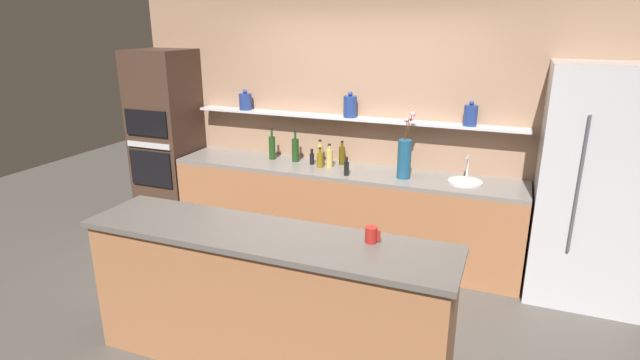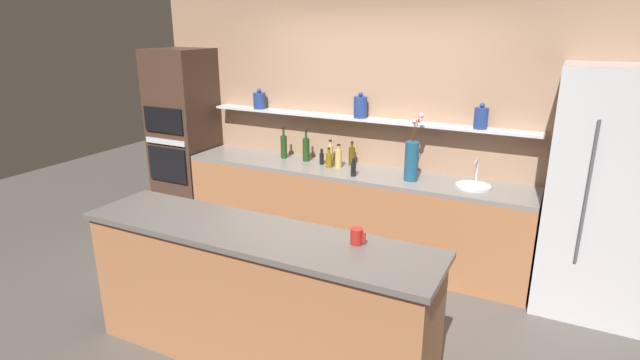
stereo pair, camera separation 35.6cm
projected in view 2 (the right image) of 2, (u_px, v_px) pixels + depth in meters
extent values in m
plane|color=#4C4742|center=(303.00, 313.00, 4.22)|extent=(12.00, 12.00, 0.00)
cube|color=#937056|center=(376.00, 128.00, 5.19)|extent=(5.20, 0.10, 2.60)
cube|color=#B7B7BC|center=(359.00, 119.00, 5.09)|extent=(3.50, 0.18, 0.02)
cylinder|color=navy|center=(259.00, 101.00, 5.57)|extent=(0.14, 0.14, 0.18)
sphere|color=navy|center=(259.00, 91.00, 5.54)|extent=(0.05, 0.05, 0.05)
cylinder|color=navy|center=(360.00, 107.00, 5.04)|extent=(0.14, 0.14, 0.21)
sphere|color=navy|center=(361.00, 94.00, 5.00)|extent=(0.05, 0.05, 0.05)
cylinder|color=navy|center=(481.00, 118.00, 4.53)|extent=(0.13, 0.13, 0.19)
sphere|color=navy|center=(482.00, 105.00, 4.50)|extent=(0.04, 0.04, 0.04)
cube|color=#99603D|center=(349.00, 214.00, 5.20)|extent=(3.60, 0.62, 0.88)
cube|color=slate|center=(350.00, 172.00, 5.06)|extent=(3.60, 0.62, 0.04)
cube|color=#99603D|center=(256.00, 301.00, 3.50)|extent=(2.51, 0.55, 0.98)
cube|color=#56514C|center=(253.00, 234.00, 3.34)|extent=(2.57, 0.61, 0.04)
cube|color=#B7B7BC|center=(607.00, 195.00, 4.01)|extent=(0.91, 0.70, 2.05)
cylinder|color=#4C4C51|center=(587.00, 194.00, 3.73)|extent=(0.02, 0.02, 1.13)
cube|color=#3D281E|center=(185.00, 138.00, 5.94)|extent=(0.65, 0.62, 2.06)
cube|color=black|center=(168.00, 165.00, 5.75)|extent=(0.55, 0.02, 0.40)
cube|color=black|center=(163.00, 120.00, 5.59)|extent=(0.55, 0.02, 0.28)
cube|color=#B7B7BC|center=(165.00, 142.00, 5.66)|extent=(0.57, 0.02, 0.06)
cylinder|color=navy|center=(411.00, 161.00, 4.67)|extent=(0.13, 0.13, 0.37)
cylinder|color=#4C3319|center=(413.00, 132.00, 4.59)|extent=(0.03, 0.01, 0.18)
sphere|color=pink|center=(414.00, 121.00, 4.59)|extent=(0.05, 0.05, 0.05)
cylinder|color=#4C3319|center=(415.00, 131.00, 4.59)|extent=(0.03, 0.02, 0.20)
sphere|color=pink|center=(419.00, 120.00, 4.57)|extent=(0.05, 0.05, 0.05)
cylinder|color=#4C3319|center=(417.00, 129.00, 4.59)|extent=(0.05, 0.05, 0.23)
sphere|color=pink|center=(421.00, 116.00, 4.57)|extent=(0.05, 0.05, 0.05)
cylinder|color=#B7B7BC|center=(473.00, 186.00, 4.52)|extent=(0.32, 0.32, 0.02)
cylinder|color=#B7B7BC|center=(477.00, 170.00, 4.59)|extent=(0.02, 0.02, 0.22)
cylinder|color=#B7B7BC|center=(477.00, 160.00, 4.50)|extent=(0.02, 0.12, 0.02)
cylinder|color=tan|center=(330.00, 154.00, 5.27)|extent=(0.06, 0.06, 0.19)
cylinder|color=tan|center=(330.00, 143.00, 5.23)|extent=(0.03, 0.03, 0.04)
cylinder|color=black|center=(330.00, 141.00, 5.23)|extent=(0.03, 0.03, 0.01)
cylinder|color=black|center=(322.00, 159.00, 5.23)|extent=(0.05, 0.05, 0.12)
cylinder|color=black|center=(322.00, 152.00, 5.21)|extent=(0.03, 0.03, 0.04)
cylinder|color=black|center=(322.00, 150.00, 5.20)|extent=(0.03, 0.03, 0.01)
cylinder|color=brown|center=(329.00, 161.00, 5.11)|extent=(0.06, 0.06, 0.15)
cylinder|color=brown|center=(329.00, 151.00, 5.08)|extent=(0.03, 0.03, 0.05)
cylinder|color=black|center=(329.00, 148.00, 5.07)|extent=(0.03, 0.03, 0.01)
cylinder|color=tan|center=(338.00, 159.00, 5.11)|extent=(0.07, 0.07, 0.19)
cylinder|color=tan|center=(339.00, 148.00, 5.08)|extent=(0.03, 0.03, 0.04)
cylinder|color=black|center=(339.00, 145.00, 5.07)|extent=(0.03, 0.03, 0.01)
cylinder|color=#47380A|center=(352.00, 156.00, 5.20)|extent=(0.06, 0.06, 0.19)
cylinder|color=#47380A|center=(352.00, 145.00, 5.16)|extent=(0.03, 0.03, 0.05)
cylinder|color=black|center=(352.00, 142.00, 5.15)|extent=(0.03, 0.03, 0.01)
cylinder|color=#193814|center=(306.00, 150.00, 5.34)|extent=(0.08, 0.08, 0.24)
cylinder|color=#193814|center=(306.00, 135.00, 5.29)|extent=(0.02, 0.02, 0.08)
cylinder|color=black|center=(306.00, 131.00, 5.28)|extent=(0.03, 0.03, 0.01)
cylinder|color=black|center=(353.00, 170.00, 4.83)|extent=(0.05, 0.05, 0.13)
cylinder|color=black|center=(354.00, 161.00, 4.81)|extent=(0.03, 0.03, 0.04)
cylinder|color=black|center=(354.00, 159.00, 4.80)|extent=(0.03, 0.03, 0.01)
cylinder|color=#193814|center=(284.00, 147.00, 5.45)|extent=(0.07, 0.07, 0.25)
cylinder|color=#193814|center=(283.00, 132.00, 5.40)|extent=(0.02, 0.02, 0.08)
cylinder|color=black|center=(283.00, 128.00, 5.39)|extent=(0.03, 0.03, 0.01)
cylinder|color=maroon|center=(357.00, 236.00, 3.13)|extent=(0.08, 0.08, 0.10)
cube|color=maroon|center=(364.00, 238.00, 3.11)|extent=(0.02, 0.01, 0.07)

